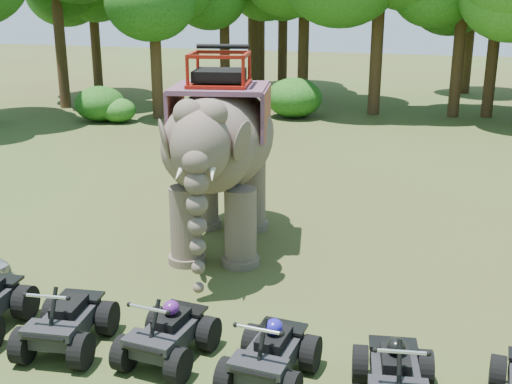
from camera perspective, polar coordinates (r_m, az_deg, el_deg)
ground at (r=12.67m, az=-1.60°, el=-9.79°), size 110.00×110.00×0.00m
elephant at (r=14.76m, az=-3.21°, el=3.71°), size 3.44×5.86×4.62m
atv_1 at (r=11.38m, az=-16.57°, el=-10.32°), size 1.44×1.84×1.26m
atv_2 at (r=10.71m, az=-7.89°, el=-11.69°), size 1.34×1.74×1.21m
atv_3 at (r=10.05m, az=1.31°, el=-13.56°), size 1.32×1.74×1.23m
atv_4 at (r=9.78m, az=12.33°, el=-14.96°), size 1.45×1.82×1.22m
tree_0 at (r=32.22m, az=10.86°, el=15.62°), size 7.00×7.00×9.99m
tree_1 at (r=32.48m, az=17.72°, el=13.51°), size 5.70×5.70×8.15m
tree_29 at (r=35.04m, az=-17.11°, el=13.77°), size 5.70×5.70×8.14m
tree_30 at (r=31.01m, az=-8.97°, el=13.59°), size 5.44×5.44×7.77m
tree_31 at (r=35.81m, az=-2.82°, el=14.52°), size 5.68×5.68×8.11m
tree_32 at (r=35.64m, az=4.31°, el=15.81°), size 6.83×6.83×9.76m
tree_33 at (r=32.91m, az=20.48°, el=13.17°), size 5.61×5.61×8.02m
tree_34 at (r=40.65m, az=18.60°, el=14.54°), size 6.20×6.20×8.86m
tree_35 at (r=38.31m, az=-0.25°, el=16.44°), size 7.29×7.29×10.41m
tree_36 at (r=38.85m, az=-14.18°, el=14.19°), size 5.62×5.62×8.03m
tree_41 at (r=38.83m, az=2.41°, el=15.02°), size 5.95×5.95×8.50m
tree_43 at (r=41.81m, az=0.38°, el=16.05°), size 6.81×6.81×9.73m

